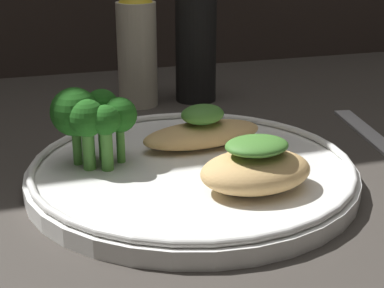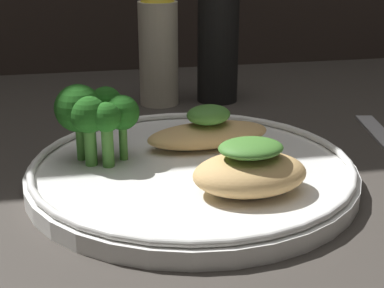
# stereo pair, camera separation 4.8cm
# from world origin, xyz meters

# --- Properties ---
(ground_plane) EXTENTS (1.80, 1.80, 0.01)m
(ground_plane) POSITION_xyz_m (0.00, 0.00, -0.01)
(ground_plane) COLOR #3D3833
(plate) EXTENTS (0.27, 0.27, 0.02)m
(plate) POSITION_xyz_m (0.00, 0.00, 0.01)
(plate) COLOR white
(plate) RESTS_ON ground_plane
(grilled_meat_front) EXTENTS (0.09, 0.07, 0.04)m
(grilled_meat_front) POSITION_xyz_m (0.03, -0.06, 0.03)
(grilled_meat_front) COLOR tan
(grilled_meat_front) RESTS_ON plate
(grilled_meat_middle) EXTENTS (0.12, 0.06, 0.04)m
(grilled_meat_middle) POSITION_xyz_m (0.02, 0.04, 0.03)
(grilled_meat_middle) COLOR tan
(grilled_meat_middle) RESTS_ON plate
(broccoli_bunch) EXTENTS (0.07, 0.05, 0.07)m
(broccoli_bunch) POSITION_xyz_m (-0.08, 0.03, 0.06)
(broccoli_bunch) COLOR #4C8E38
(broccoli_bunch) RESTS_ON plate
(sauce_bottle) EXTENTS (0.05, 0.05, 0.15)m
(sauce_bottle) POSITION_xyz_m (0.01, 0.23, 0.07)
(sauce_bottle) COLOR beige
(sauce_bottle) RESTS_ON ground_plane
(pepper_grinder) EXTENTS (0.05, 0.05, 0.16)m
(pepper_grinder) POSITION_xyz_m (0.08, 0.23, 0.07)
(pepper_grinder) COLOR black
(pepper_grinder) RESTS_ON ground_plane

